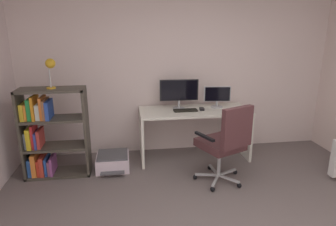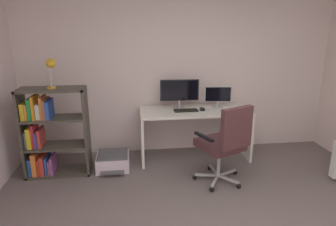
# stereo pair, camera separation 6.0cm
# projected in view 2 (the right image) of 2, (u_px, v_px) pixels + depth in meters

# --- Properties ---
(wall_back) EXTENTS (4.74, 0.10, 2.76)m
(wall_back) POSITION_uv_depth(u_px,v_px,m) (179.00, 63.00, 4.51)
(wall_back) COLOR silver
(wall_back) RESTS_ON ground
(desk) EXTENTS (1.60, 0.65, 0.75)m
(desk) POSITION_uv_depth(u_px,v_px,m) (195.00, 122.00, 4.37)
(desk) COLOR white
(desk) RESTS_ON ground
(monitor_main) EXTENTS (0.56, 0.18, 0.43)m
(monitor_main) POSITION_uv_depth(u_px,v_px,m) (180.00, 91.00, 4.30)
(monitor_main) COLOR #B2B5B7
(monitor_main) RESTS_ON desk
(monitor_secondary) EXTENTS (0.40, 0.18, 0.32)m
(monitor_secondary) POSITION_uv_depth(u_px,v_px,m) (218.00, 95.00, 4.40)
(monitor_secondary) COLOR #B2B5B7
(monitor_secondary) RESTS_ON desk
(keyboard) EXTENTS (0.34, 0.14, 0.02)m
(keyboard) POSITION_uv_depth(u_px,v_px,m) (186.00, 110.00, 4.25)
(keyboard) COLOR black
(keyboard) RESTS_ON desk
(computer_mouse) EXTENTS (0.07, 0.10, 0.03)m
(computer_mouse) POSITION_uv_depth(u_px,v_px,m) (202.00, 109.00, 4.28)
(computer_mouse) COLOR black
(computer_mouse) RESTS_ON desk
(office_chair) EXTENTS (0.64, 0.70, 1.04)m
(office_chair) POSITION_uv_depth(u_px,v_px,m) (225.00, 141.00, 3.59)
(office_chair) COLOR #B7BABC
(office_chair) RESTS_ON ground
(bookshelf) EXTENTS (0.82, 0.34, 1.17)m
(bookshelf) POSITION_uv_depth(u_px,v_px,m) (48.00, 134.00, 3.86)
(bookshelf) COLOR #433D34
(bookshelf) RESTS_ON ground
(desk_lamp) EXTENTS (0.14, 0.12, 0.37)m
(desk_lamp) POSITION_uv_depth(u_px,v_px,m) (51.00, 66.00, 3.63)
(desk_lamp) COLOR gold
(desk_lamp) RESTS_ON bookshelf
(printer) EXTENTS (0.45, 0.51, 0.22)m
(printer) POSITION_uv_depth(u_px,v_px,m) (113.00, 161.00, 4.14)
(printer) COLOR silver
(printer) RESTS_ON ground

